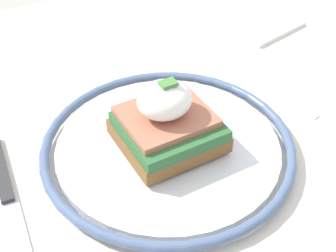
# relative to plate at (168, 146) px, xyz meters

# --- Properties ---
(dining_table) EXTENTS (1.14, 0.75, 0.75)m
(dining_table) POSITION_rel_plate_xyz_m (-0.02, -0.03, -0.12)
(dining_table) COLOR beige
(dining_table) RESTS_ON ground_plane
(plate) EXTENTS (0.26, 0.26, 0.02)m
(plate) POSITION_rel_plate_xyz_m (0.00, 0.00, 0.00)
(plate) COLOR silver
(plate) RESTS_ON dining_table
(sandwich) EXTENTS (0.10, 0.12, 0.07)m
(sandwich) POSITION_rel_plate_xyz_m (0.00, -0.00, 0.03)
(sandwich) COLOR brown
(sandwich) RESTS_ON plate
(fork) EXTENTS (0.05, 0.15, 0.00)m
(fork) POSITION_rel_plate_xyz_m (-0.16, 0.01, -0.01)
(fork) COLOR silver
(fork) RESTS_ON dining_table
(knife) EXTENTS (0.04, 0.21, 0.01)m
(knife) POSITION_rel_plate_xyz_m (0.16, -0.02, -0.01)
(knife) COLOR #2D2D2D
(knife) RESTS_ON dining_table
(napkin) EXTENTS (0.12, 0.12, 0.01)m
(napkin) POSITION_rel_plate_xyz_m (-0.25, -0.18, -0.00)
(napkin) COLOR white
(napkin) RESTS_ON dining_table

